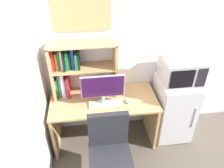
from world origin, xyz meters
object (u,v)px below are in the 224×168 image
keyboard (105,104)px  microwave (181,70)px  monitor (103,89)px  wall_corkboard (81,7)px  computer_mouse (128,101)px  desk_fan (185,47)px  hutch_bookshelf (74,67)px  desk_chair (110,159)px  mini_fridge (173,108)px

keyboard → microwave: size_ratio=0.85×
monitor → wall_corkboard: bearing=115.9°
computer_mouse → wall_corkboard: size_ratio=0.14×
desk_fan → monitor: bearing=-174.8°
hutch_bookshelf → desk_fan: size_ratio=2.97×
desk_chair → microwave: bearing=34.7°
keyboard → computer_mouse: (0.28, 0.00, 0.01)m
computer_mouse → desk_chair: (-0.29, -0.56, -0.33)m
microwave → desk_fan: bearing=-161.6°
microwave → wall_corkboard: size_ratio=0.72×
hutch_bookshelf → desk_chair: hutch_bookshelf is taller
monitor → desk_fan: (0.95, 0.09, 0.42)m
hutch_bookshelf → monitor: (0.32, -0.26, -0.16)m
keyboard → computer_mouse: bearing=1.0°
computer_mouse → mini_fridge: mini_fridge is taller
microwave → desk_chair: microwave is taller
hutch_bookshelf → mini_fridge: bearing=-7.8°
monitor → mini_fridge: (0.97, 0.09, -0.49)m
hutch_bookshelf → keyboard: hutch_bookshelf is taller
computer_mouse → microwave: (0.67, 0.10, 0.33)m
desk_chair → wall_corkboard: 1.68m
hutch_bookshelf → desk_fan: bearing=-8.0°
computer_mouse → mini_fridge: 0.73m
computer_mouse → wall_corkboard: bearing=141.3°
desk_fan → wall_corkboard: size_ratio=0.40×
hutch_bookshelf → mini_fridge: hutch_bookshelf is taller
hutch_bookshelf → computer_mouse: 0.78m
keyboard → desk_fan: (0.93, 0.10, 0.64)m
mini_fridge → desk_chair: bearing=-145.4°
keyboard → mini_fridge: (0.94, 0.10, -0.27)m
hutch_bookshelf → monitor: 0.45m
keyboard → wall_corkboard: bearing=117.9°
hutch_bookshelf → computer_mouse: size_ratio=8.73×
mini_fridge → desk_chair: 1.17m
hutch_bookshelf → keyboard: 0.58m
keyboard → microwave: 1.01m
desk_fan → mini_fridge: bearing=8.3°
microwave → wall_corkboard: bearing=166.0°
microwave → desk_fan: desk_fan is taller
desk_chair → desk_fan: bearing=34.9°
microwave → desk_fan: 0.31m
monitor → desk_fan: desk_fan is taller
hutch_bookshelf → desk_chair: (0.33, -0.84, -0.69)m
monitor → desk_fan: bearing=5.2°
hutch_bookshelf → desk_chair: 1.14m
hutch_bookshelf → desk_fan: (1.28, -0.18, 0.27)m
monitor → desk_chair: bearing=-89.1°
hutch_bookshelf → desk_chair: bearing=-68.4°
monitor → wall_corkboard: (-0.18, 0.38, 0.84)m
monitor → desk_chair: size_ratio=0.55×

